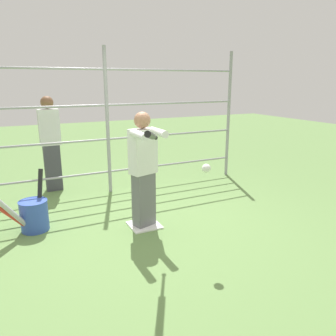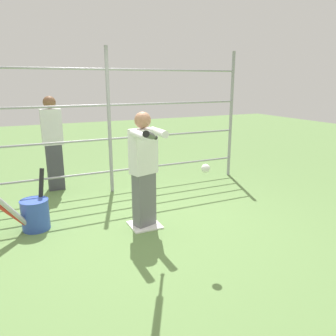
{
  "view_description": "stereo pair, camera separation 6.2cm",
  "coord_description": "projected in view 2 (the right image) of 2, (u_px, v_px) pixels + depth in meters",
  "views": [
    {
      "loc": [
        1.51,
        3.83,
        1.91
      ],
      "look_at": [
        -0.17,
        0.39,
        0.89
      ],
      "focal_mm": 35.0,
      "sensor_mm": 36.0,
      "label": 1
    },
    {
      "loc": [
        1.46,
        3.86,
        1.91
      ],
      "look_at": [
        -0.17,
        0.39,
        0.89
      ],
      "focal_mm": 35.0,
      "sensor_mm": 36.0,
      "label": 2
    }
  ],
  "objects": [
    {
      "name": "ground_plane",
      "position": [
        145.0,
        225.0,
        4.46
      ],
      "size": [
        24.0,
        24.0,
        0.0
      ],
      "primitive_type": "plane",
      "color": "#608447"
    },
    {
      "name": "home_plate",
      "position": [
        145.0,
        225.0,
        4.46
      ],
      "size": [
        0.4,
        0.4,
        0.02
      ],
      "color": "white",
      "rests_on": "ground"
    },
    {
      "name": "fence_backstop",
      "position": [
        109.0,
        122.0,
        5.54
      ],
      "size": [
        5.06,
        0.06,
        2.46
      ],
      "color": "#939399",
      "rests_on": "ground"
    },
    {
      "name": "batter",
      "position": [
        144.0,
        167.0,
        4.23
      ],
      "size": [
        0.38,
        0.6,
        1.54
      ],
      "color": "slate",
      "rests_on": "ground"
    },
    {
      "name": "baseball_bat_swinging",
      "position": [
        150.0,
        136.0,
        3.29
      ],
      "size": [
        0.44,
        0.73,
        0.22
      ],
      "color": "black"
    },
    {
      "name": "softball_in_flight",
      "position": [
        206.0,
        168.0,
        3.48
      ],
      "size": [
        0.1,
        0.1,
        0.1
      ],
      "color": "white"
    },
    {
      "name": "bat_bucket",
      "position": [
        33.0,
        213.0,
        4.28
      ],
      "size": [
        0.77,
        0.59,
        0.78
      ],
      "color": "#3351B2",
      "rests_on": "ground"
    },
    {
      "name": "bystander_behind_fence",
      "position": [
        53.0,
        142.0,
        5.74
      ],
      "size": [
        0.34,
        0.21,
        1.66
      ],
      "color": "#3F3F47",
      "rests_on": "ground"
    }
  ]
}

